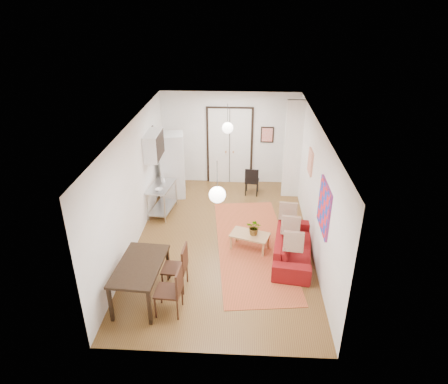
# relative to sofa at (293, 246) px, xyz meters

# --- Properties ---
(floor) EXTENTS (7.00, 7.00, 0.00)m
(floor) POSITION_rel_sofa_xyz_m (-1.63, 0.64, -0.30)
(floor) COLOR brown
(floor) RESTS_ON ground
(ceiling) EXTENTS (4.20, 7.00, 0.02)m
(ceiling) POSITION_rel_sofa_xyz_m (-1.63, 0.64, 2.60)
(ceiling) COLOR white
(ceiling) RESTS_ON wall_back
(wall_back) EXTENTS (4.20, 0.02, 2.90)m
(wall_back) POSITION_rel_sofa_xyz_m (-1.63, 4.14, 1.15)
(wall_back) COLOR white
(wall_back) RESTS_ON floor
(wall_front) EXTENTS (4.20, 0.02, 2.90)m
(wall_front) POSITION_rel_sofa_xyz_m (-1.63, -2.86, 1.15)
(wall_front) COLOR white
(wall_front) RESTS_ON floor
(wall_left) EXTENTS (0.02, 7.00, 2.90)m
(wall_left) POSITION_rel_sofa_xyz_m (-3.73, 0.64, 1.15)
(wall_left) COLOR white
(wall_left) RESTS_ON floor
(wall_right) EXTENTS (0.02, 7.00, 2.90)m
(wall_right) POSITION_rel_sofa_xyz_m (0.47, 0.64, 1.15)
(wall_right) COLOR white
(wall_right) RESTS_ON floor
(double_doors) EXTENTS (1.44, 0.06, 2.50)m
(double_doors) POSITION_rel_sofa_xyz_m (-1.63, 4.09, 0.90)
(double_doors) COLOR white
(double_doors) RESTS_ON wall_back
(stub_partition) EXTENTS (0.50, 0.10, 2.90)m
(stub_partition) POSITION_rel_sofa_xyz_m (0.22, 3.19, 1.15)
(stub_partition) COLOR white
(stub_partition) RESTS_ON floor
(wall_cabinet) EXTENTS (0.35, 1.00, 0.70)m
(wall_cabinet) POSITION_rel_sofa_xyz_m (-3.55, 2.14, 1.60)
(wall_cabinet) COLOR white
(wall_cabinet) RESTS_ON wall_left
(painting_popart) EXTENTS (0.05, 1.00, 1.00)m
(painting_popart) POSITION_rel_sofa_xyz_m (0.45, -0.61, 1.35)
(painting_popart) COLOR red
(painting_popart) RESTS_ON wall_right
(painting_abstract) EXTENTS (0.05, 0.50, 0.60)m
(painting_abstract) POSITION_rel_sofa_xyz_m (0.45, 1.44, 1.50)
(painting_abstract) COLOR #EDE1C5
(painting_abstract) RESTS_ON wall_right
(poster_back) EXTENTS (0.40, 0.03, 0.50)m
(poster_back) POSITION_rel_sofa_xyz_m (-0.48, 4.11, 1.30)
(poster_back) COLOR red
(poster_back) RESTS_ON wall_back
(print_left) EXTENTS (0.03, 0.44, 0.54)m
(print_left) POSITION_rel_sofa_xyz_m (-3.70, 2.64, 1.65)
(print_left) COLOR #A56844
(print_left) RESTS_ON wall_left
(pendant_back) EXTENTS (0.30, 0.30, 0.80)m
(pendant_back) POSITION_rel_sofa_xyz_m (-1.63, 2.64, 1.95)
(pendant_back) COLOR white
(pendant_back) RESTS_ON ceiling
(pendant_front) EXTENTS (0.30, 0.30, 0.80)m
(pendant_front) POSITION_rel_sofa_xyz_m (-1.63, -1.36, 1.95)
(pendant_front) COLOR white
(pendant_front) RESTS_ON ceiling
(kilim_rug) EXTENTS (2.13, 4.54, 0.01)m
(kilim_rug) POSITION_rel_sofa_xyz_m (-0.92, 0.42, -0.30)
(kilim_rug) COLOR #B94A2E
(kilim_rug) RESTS_ON floor
(sofa) EXTENTS (2.18, 1.10, 0.61)m
(sofa) POSITION_rel_sofa_xyz_m (0.00, 0.00, 0.00)
(sofa) COLOR maroon
(sofa) RESTS_ON floor
(coffee_table) EXTENTS (1.00, 0.75, 0.40)m
(coffee_table) POSITION_rel_sofa_xyz_m (-0.99, 0.30, 0.04)
(coffee_table) COLOR #A8844F
(coffee_table) RESTS_ON floor
(potted_plant) EXTENTS (0.42, 0.40, 0.39)m
(potted_plant) POSITION_rel_sofa_xyz_m (-0.89, 0.30, 0.28)
(potted_plant) COLOR #3B632C
(potted_plant) RESTS_ON coffee_table
(kitchen_counter) EXTENTS (0.69, 1.16, 0.84)m
(kitchen_counter) POSITION_rel_sofa_xyz_m (-3.38, 1.93, 0.22)
(kitchen_counter) COLOR silver
(kitchen_counter) RESTS_ON floor
(bowl) EXTENTS (0.26, 0.26, 0.05)m
(bowl) POSITION_rel_sofa_xyz_m (-3.38, 1.63, 0.56)
(bowl) COLOR beige
(bowl) RESTS_ON kitchen_counter
(soap_bottle) EXTENTS (0.10, 0.10, 0.17)m
(soap_bottle) POSITION_rel_sofa_xyz_m (-3.38, 2.18, 0.62)
(soap_bottle) COLOR teal
(soap_bottle) RESTS_ON kitchen_counter
(fridge) EXTENTS (0.77, 0.77, 1.92)m
(fridge) POSITION_rel_sofa_xyz_m (-3.26, 3.05, 0.66)
(fridge) COLOR silver
(fridge) RESTS_ON floor
(dining_table) EXTENTS (0.93, 1.51, 0.81)m
(dining_table) POSITION_rel_sofa_xyz_m (-3.12, -1.55, 0.41)
(dining_table) COLOR black
(dining_table) RESTS_ON floor
(dining_chair_near) EXTENTS (0.51, 0.70, 1.00)m
(dining_chair_near) POSITION_rel_sofa_xyz_m (-2.52, -1.10, 0.28)
(dining_chair_near) COLOR #371911
(dining_chair_near) RESTS_ON floor
(dining_chair_far) EXTENTS (0.51, 0.70, 1.00)m
(dining_chair_far) POSITION_rel_sofa_xyz_m (-2.52, -1.80, 0.28)
(dining_chair_far) COLOR #371911
(dining_chair_far) RESTS_ON floor
(black_side_chair) EXTENTS (0.44, 0.44, 0.87)m
(black_side_chair) POSITION_rel_sofa_xyz_m (-0.91, 3.33, 0.20)
(black_side_chair) COLOR black
(black_side_chair) RESTS_ON floor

